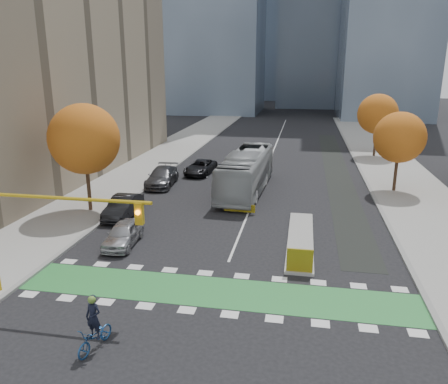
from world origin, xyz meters
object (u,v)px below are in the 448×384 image
at_px(hazard_board, 300,260).
at_px(traffic_signal_west, 38,219).
at_px(tree_east_near, 400,138).
at_px(parked_car_a, 123,234).
at_px(bus, 246,172).
at_px(parked_car_d, 200,167).
at_px(cyclist, 95,332).
at_px(tree_east_far, 378,114).
at_px(tree_west, 84,139).
at_px(parked_car_c, 162,177).
at_px(parked_car_b, 123,207).

bearing_deg(hazard_board, traffic_signal_west, -158.45).
distance_m(tree_east_near, parked_car_a, 24.90).
height_order(bus, parked_car_d, bus).
relative_size(hazard_board, cyclist, 0.60).
distance_m(tree_east_far, cyclist, 45.08).
bearing_deg(parked_car_d, tree_west, -106.31).
height_order(tree_east_far, cyclist, tree_east_far).
xyz_separation_m(tree_east_near, parked_car_a, (-18.89, -15.69, -4.14)).
xyz_separation_m(hazard_board, parked_car_d, (-10.50, 21.21, -0.09)).
bearing_deg(bus, traffic_signal_west, -106.06).
bearing_deg(hazard_board, cyclist, -134.20).
xyz_separation_m(tree_east_near, parked_car_d, (-18.50, 3.41, -4.15)).
height_order(hazard_board, parked_car_c, parked_car_c).
xyz_separation_m(tree_east_far, parked_car_d, (-19.00, -12.59, -4.53)).
height_order(tree_east_far, parked_car_b, tree_east_far).
bearing_deg(tree_east_far, traffic_signal_west, -117.95).
distance_m(hazard_board, parked_car_c, 20.78).
height_order(parked_car_b, parked_car_d, parked_car_b).
bearing_deg(parked_car_b, bus, 44.90).
bearing_deg(tree_east_near, bus, -170.41).
bearing_deg(tree_east_far, bus, -126.50).
distance_m(traffic_signal_west, bus, 21.60).
xyz_separation_m(tree_east_near, cyclist, (-15.78, -25.80, -4.09)).
height_order(hazard_board, tree_east_far, tree_east_far).
bearing_deg(traffic_signal_west, tree_east_near, 48.48).
height_order(tree_east_near, parked_car_c, tree_east_near).
relative_size(parked_car_a, parked_car_d, 0.82).
relative_size(tree_west, tree_east_far, 1.08).
bearing_deg(bus, tree_east_far, 56.37).
xyz_separation_m(traffic_signal_west, parked_car_c, (-1.07, 20.92, -3.20)).
height_order(cyclist, bus, bus).
bearing_deg(traffic_signal_west, parked_car_d, 86.84).
bearing_deg(tree_east_far, tree_east_near, -91.79).
xyz_separation_m(cyclist, parked_car_a, (-3.11, 10.11, -0.06)).
bearing_deg(parked_car_a, hazard_board, -14.71).
bearing_deg(parked_car_c, parked_car_a, -85.88).
height_order(hazard_board, tree_west, tree_west).
relative_size(tree_west, parked_car_c, 1.44).
distance_m(parked_car_a, parked_car_c, 14.26).
bearing_deg(hazard_board, parked_car_a, 169.04).
relative_size(bus, parked_car_b, 2.73).
height_order(tree_west, tree_east_far, tree_west).
relative_size(parked_car_b, parked_car_c, 0.83).
distance_m(parked_car_b, parked_car_d, 14.32).
xyz_separation_m(tree_east_far, cyclist, (-16.28, -41.80, -4.46)).
xyz_separation_m(hazard_board, tree_west, (-16.00, 7.80, 4.82)).
bearing_deg(parked_car_c, tree_west, -114.03).
relative_size(hazard_board, tree_east_far, 0.18).
relative_size(tree_west, parked_car_a, 1.95).
height_order(hazard_board, tree_east_near, tree_east_near).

